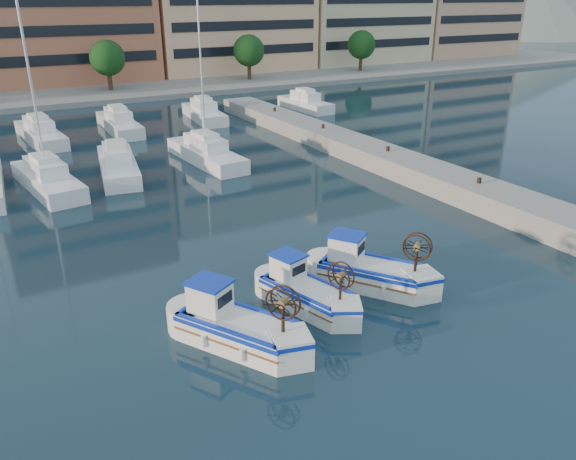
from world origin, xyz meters
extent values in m
plane|color=#1A3645|center=(0.00, 0.00, 0.00)|extent=(300.00, 300.00, 0.00)
cube|color=gray|center=(13.00, 8.00, 0.60)|extent=(3.00, 60.00, 1.20)
cube|color=gray|center=(0.00, 67.00, 0.30)|extent=(180.00, 40.00, 0.60)
cylinder|color=#3F2B19|center=(4.00, 53.50, 1.50)|extent=(0.50, 0.50, 3.00)
sphere|color=#194719|center=(4.00, 53.50, 4.20)|extent=(4.00, 4.00, 4.00)
cylinder|color=#3F2B19|center=(22.00, 53.50, 1.50)|extent=(0.50, 0.50, 3.00)
sphere|color=#194719|center=(22.00, 53.50, 4.20)|extent=(4.00, 4.00, 4.00)
cylinder|color=#3F2B19|center=(40.00, 53.50, 1.50)|extent=(0.50, 0.50, 3.00)
sphere|color=#194719|center=(40.00, 53.50, 4.20)|extent=(4.00, 4.00, 4.00)
cone|color=slate|center=(140.00, 110.00, 0.00)|extent=(160.00, 160.00, 50.00)
cube|color=white|center=(-7.70, 20.61, 0.50)|extent=(3.31, 8.39, 1.00)
cylinder|color=silver|center=(-7.70, 20.61, 6.00)|extent=(0.12, 0.12, 11.00)
cube|color=white|center=(-3.21, 21.68, 0.50)|extent=(3.61, 8.63, 1.00)
cube|color=white|center=(2.87, 21.44, 0.50)|extent=(2.79, 8.74, 1.00)
cylinder|color=silver|center=(2.87, 21.44, 6.00)|extent=(0.12, 0.12, 11.00)
cube|color=white|center=(-6.36, 33.76, 0.50)|extent=(2.97, 9.21, 1.00)
cylinder|color=silver|center=(-6.36, 33.76, 6.00)|extent=(0.12, 0.12, 11.00)
cube|color=white|center=(0.11, 34.44, 0.50)|extent=(2.43, 8.97, 1.00)
cube|color=white|center=(8.19, 35.05, 0.50)|extent=(3.00, 8.26, 1.00)
cylinder|color=silver|center=(8.19, 35.05, 6.00)|extent=(0.12, 0.12, 11.00)
cube|color=white|center=(19.05, 34.57, 0.50)|extent=(2.47, 7.41, 1.00)
cube|color=white|center=(-4.65, 0.00, 0.50)|extent=(3.51, 4.33, 1.00)
cube|color=#0D2CAD|center=(-4.65, 0.00, 0.88)|extent=(3.62, 4.46, 0.15)
cube|color=#1762B4|center=(-4.65, 0.00, 0.82)|extent=(2.98, 3.80, 0.06)
cube|color=white|center=(-5.23, 0.99, 1.53)|extent=(1.53, 1.60, 1.05)
cube|color=#0D2CAD|center=(-5.23, 0.99, 2.10)|extent=(1.73, 1.80, 0.08)
cylinder|color=#331E14|center=(-3.79, -1.49, 1.56)|extent=(0.11, 0.11, 1.11)
cylinder|color=brown|center=(-3.79, -1.49, 2.15)|extent=(0.40, 0.39, 0.27)
torus|color=#331E14|center=(-3.91, -1.56, 2.15)|extent=(0.62, 1.00, 1.12)
torus|color=#331E14|center=(-3.66, -1.41, 2.15)|extent=(0.62, 1.00, 1.12)
cube|color=white|center=(-1.37, 0.94, 0.45)|extent=(2.48, 3.87, 0.90)
cube|color=#0D2CAD|center=(-1.37, 0.94, 0.79)|extent=(2.55, 3.99, 0.14)
cube|color=#1762B4|center=(-1.37, 0.94, 0.73)|extent=(2.05, 3.43, 0.05)
cube|color=white|center=(-1.65, 1.92, 1.36)|extent=(1.21, 1.33, 0.94)
cube|color=#0D2CAD|center=(-1.65, 1.92, 1.88)|extent=(1.37, 1.49, 0.07)
cylinder|color=#331E14|center=(-0.94, -0.53, 1.39)|extent=(0.10, 0.10, 0.99)
cylinder|color=brown|center=(-0.94, -0.53, 1.92)|extent=(0.33, 0.31, 0.24)
torus|color=#331E14|center=(-1.06, -0.57, 1.92)|extent=(0.34, 0.97, 1.00)
torus|color=#331E14|center=(-0.81, -0.50, 1.92)|extent=(0.34, 0.97, 1.00)
cube|color=white|center=(1.76, 1.08, 0.50)|extent=(3.64, 4.23, 0.99)
cube|color=#0D2CAD|center=(1.76, 1.08, 0.87)|extent=(3.75, 4.35, 0.15)
cube|color=#1762B4|center=(1.76, 1.08, 0.81)|extent=(3.11, 3.69, 0.06)
cube|color=white|center=(1.12, 2.01, 1.51)|extent=(1.55, 1.60, 1.04)
cube|color=#0D2CAD|center=(1.12, 2.01, 2.08)|extent=(1.75, 1.79, 0.08)
cylinder|color=#331E14|center=(2.72, -0.32, 1.54)|extent=(0.11, 0.11, 1.09)
cylinder|color=brown|center=(2.72, -0.32, 2.12)|extent=(0.40, 0.39, 0.26)
torus|color=#331E14|center=(2.60, -0.40, 2.12)|extent=(0.68, 0.95, 1.10)
torus|color=#331E14|center=(2.83, -0.24, 2.12)|extent=(0.68, 0.95, 1.10)
camera|label=1|loc=(-11.16, -14.69, 10.98)|focal=35.00mm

